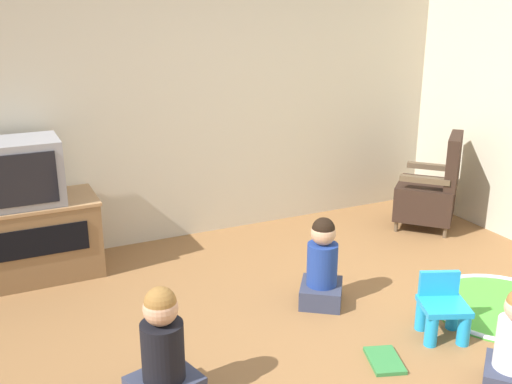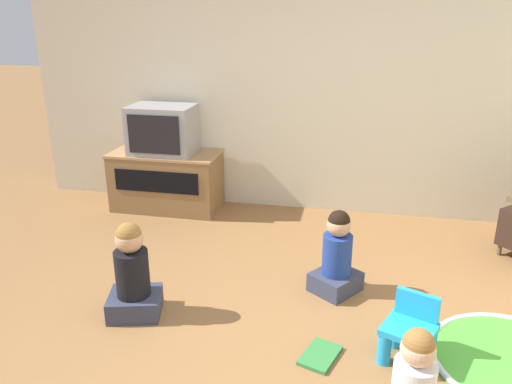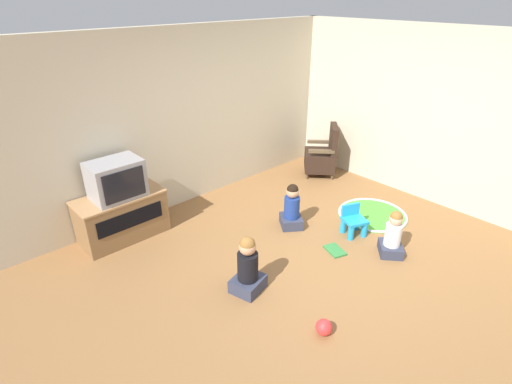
% 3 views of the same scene
% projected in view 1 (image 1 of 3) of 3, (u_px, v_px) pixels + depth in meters
% --- Properties ---
extents(ground_plane, '(30.00, 30.00, 0.00)m').
position_uv_depth(ground_plane, '(347.00, 376.00, 3.40)').
color(ground_plane, olive).
extents(wall_back, '(5.56, 0.12, 2.53)m').
position_uv_depth(wall_back, '(169.00, 95.00, 5.04)').
color(wall_back, beige).
rests_on(wall_back, ground_plane).
extents(tv_cabinet, '(1.10, 0.55, 0.60)m').
position_uv_depth(tv_cabinet, '(24.00, 239.00, 4.52)').
color(tv_cabinet, brown).
rests_on(tv_cabinet, ground_plane).
extents(television, '(0.63, 0.46, 0.48)m').
position_uv_depth(television, '(16.00, 173.00, 4.33)').
color(television, '#939399').
rests_on(television, tv_cabinet).
extents(black_armchair, '(0.74, 0.74, 0.89)m').
position_uv_depth(black_armchair, '(431.00, 191.00, 5.51)').
color(black_armchair, brown).
rests_on(black_armchair, ground_plane).
extents(yellow_kid_chair, '(0.36, 0.36, 0.40)m').
position_uv_depth(yellow_kid_chair, '(442.00, 311.00, 3.76)').
color(yellow_kid_chair, '#1E99DB').
rests_on(yellow_kid_chair, ground_plane).
extents(play_mat, '(0.98, 0.98, 0.04)m').
position_uv_depth(play_mat, '(501.00, 307.00, 4.14)').
color(play_mat, green).
rests_on(play_mat, ground_plane).
extents(child_watching_left, '(0.41, 0.38, 0.67)m').
position_uv_depth(child_watching_left, '(163.00, 354.00, 3.10)').
color(child_watching_left, '#33384C').
rests_on(child_watching_left, ground_plane).
extents(child_watching_center, '(0.42, 0.43, 0.64)m').
position_uv_depth(child_watching_center, '(322.00, 267.00, 4.14)').
color(child_watching_center, '#33384C').
rests_on(child_watching_center, ground_plane).
extents(book, '(0.26, 0.32, 0.02)m').
position_uv_depth(book, '(384.00, 360.00, 3.52)').
color(book, '#337F3D').
rests_on(book, ground_plane).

